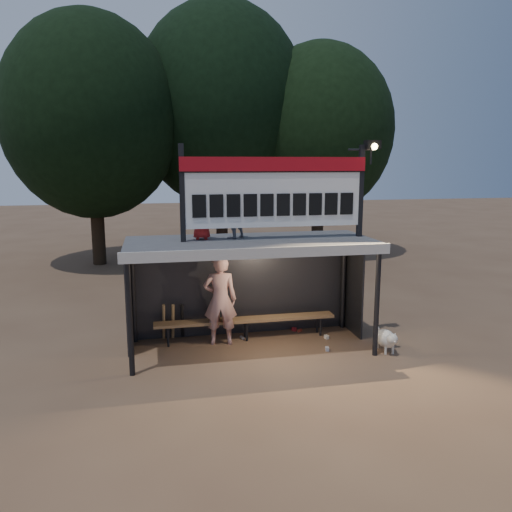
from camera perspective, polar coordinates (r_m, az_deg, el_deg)
The scene contains 13 objects.
ground at distance 10.72m, azimuth -0.62°, elevation -10.46°, with size 80.00×80.00×0.00m, color brown.
player at distance 10.70m, azimuth -4.12°, elevation -5.01°, with size 0.71×0.47×1.96m, color silver.
child_a at distance 10.25m, azimuth -2.62°, elevation 4.70°, with size 0.47×0.37×0.96m, color slate.
child_b at distance 10.16m, azimuth -6.25°, elevation 4.43°, with size 0.44×0.29×0.90m, color #A31A19.
dugout_shelter at distance 10.44m, azimuth -0.90°, elevation -0.49°, with size 5.10×2.08×2.32m.
scoreboard_assembly at distance 10.13m, azimuth 2.47°, elevation 7.60°, with size 4.10×0.27×1.99m.
bench at distance 11.09m, azimuth -1.18°, elevation -7.37°, with size 4.00×0.35×0.48m.
tree_left at distance 20.00m, azimuth -18.29°, elevation 14.83°, with size 6.46×6.46×9.27m.
tree_mid at distance 21.64m, azimuth -4.09°, elevation 16.68°, with size 7.22×7.22×10.36m.
tree_right at distance 21.51m, azimuth 7.27°, elevation 14.05°, with size 6.08×6.08×8.72m.
dog at distance 10.78m, azimuth 14.69°, elevation -9.13°, with size 0.36×0.81×0.49m.
bats at distance 11.18m, azimuth -9.47°, elevation -7.38°, with size 0.49×0.33×0.84m.
litter at distance 11.31m, azimuth 4.85°, elevation -9.15°, with size 1.94×1.46×0.08m.
Camera 1 is at (-1.93, -9.82, 3.84)m, focal length 35.00 mm.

